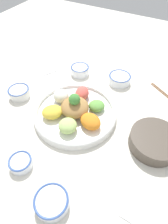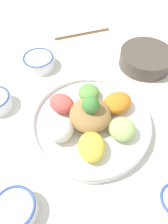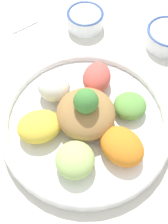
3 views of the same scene
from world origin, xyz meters
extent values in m
plane|color=silver|center=(0.00, 0.00, 0.00)|extent=(2.40, 2.40, 0.00)
cylinder|color=white|center=(-0.02, -0.04, 0.01)|extent=(0.37, 0.37, 0.02)
torus|color=white|center=(-0.02, -0.04, 0.03)|extent=(0.37, 0.37, 0.02)
ellipsoid|color=#E55B51|center=(-0.04, 0.06, 0.05)|extent=(0.08, 0.09, 0.05)
ellipsoid|color=white|center=(-0.12, -0.01, 0.05)|extent=(0.09, 0.09, 0.06)
ellipsoid|color=yellow|center=(-0.10, -0.10, 0.04)|extent=(0.12, 0.12, 0.05)
ellipsoid|color=#B7DB7A|center=(0.00, -0.14, 0.05)|extent=(0.09, 0.09, 0.05)
ellipsoid|color=orange|center=(0.07, -0.07, 0.05)|extent=(0.11, 0.10, 0.05)
ellipsoid|color=#6BAD4C|center=(0.05, 0.03, 0.04)|extent=(0.10, 0.10, 0.04)
ellipsoid|color=#AD7F47|center=(-0.02, -0.04, 0.05)|extent=(0.12, 0.12, 0.07)
sphere|color=#478E3D|center=(-0.02, -0.04, 0.10)|extent=(0.05, 0.05, 0.05)
cylinder|color=white|center=(-0.07, -0.34, 0.02)|extent=(0.08, 0.08, 0.03)
torus|color=#38569E|center=(-0.07, -0.34, 0.03)|extent=(0.08, 0.08, 0.01)
cylinder|color=#5B3319|center=(-0.07, -0.34, 0.03)|extent=(0.07, 0.07, 0.00)
cylinder|color=white|center=(0.10, -0.40, 0.02)|extent=(0.11, 0.11, 0.04)
torus|color=#38569E|center=(0.10, -0.40, 0.04)|extent=(0.11, 0.11, 0.01)
cylinder|color=white|center=(0.10, -0.40, 0.03)|extent=(0.09, 0.09, 0.00)
cylinder|color=white|center=(-0.16, 0.24, 0.02)|extent=(0.10, 0.10, 0.04)
torus|color=#38569E|center=(-0.16, 0.24, 0.04)|extent=(0.10, 0.10, 0.01)
cylinder|color=white|center=(-0.16, 0.24, 0.04)|extent=(0.08, 0.08, 0.00)
cylinder|color=white|center=(-0.33, -0.06, 0.02)|extent=(0.10, 0.10, 0.04)
torus|color=#38569E|center=(-0.33, -0.06, 0.04)|extent=(0.10, 0.10, 0.01)
cylinder|color=#5B3319|center=(-0.33, -0.06, 0.04)|extent=(0.08, 0.08, 0.00)
cylinder|color=white|center=(0.06, 0.28, 0.02)|extent=(0.11, 0.11, 0.04)
torus|color=#38569E|center=(0.06, 0.28, 0.04)|extent=(0.11, 0.11, 0.01)
cylinder|color=#DBB251|center=(0.06, 0.28, 0.04)|extent=(0.09, 0.09, 0.00)
cylinder|color=#51473D|center=(0.33, -0.03, 0.03)|extent=(0.20, 0.20, 0.06)
ellipsoid|color=#B27F47|center=(0.33, -0.03, 0.05)|extent=(0.17, 0.17, 0.02)
cube|color=silver|center=(0.35, -0.33, 0.00)|extent=(0.09, 0.01, 0.01)
ellipsoid|color=silver|center=(0.29, -0.32, 0.00)|extent=(0.04, 0.04, 0.01)
cube|color=silver|center=(-0.31, 0.17, 0.00)|extent=(0.05, 0.08, 0.01)
ellipsoid|color=silver|center=(-0.34, 0.11, 0.00)|extent=(0.05, 0.06, 0.01)
camera|label=1|loc=(0.28, -0.51, 0.65)|focal=30.00mm
camera|label=2|loc=(-0.32, -0.26, 0.57)|focal=35.00mm
camera|label=3|loc=(0.09, -0.28, 0.52)|focal=42.00mm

